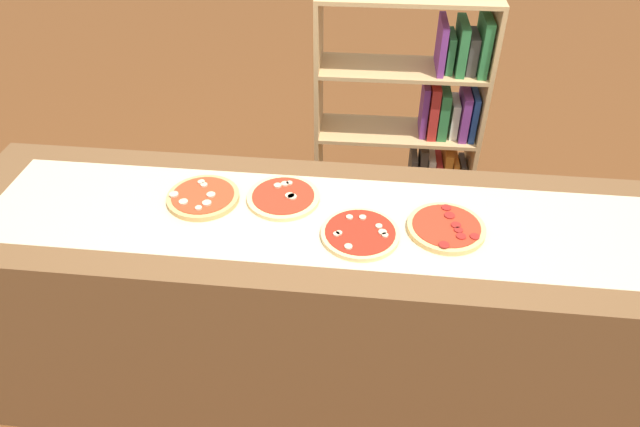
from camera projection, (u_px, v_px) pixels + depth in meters
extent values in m
plane|color=brown|center=(320.00, 382.00, 2.46)|extent=(12.00, 12.00, 0.00)
cube|color=brown|center=(320.00, 310.00, 2.18)|extent=(2.52, 0.68, 0.90)
cube|color=beige|center=(320.00, 218.00, 1.90)|extent=(2.23, 0.46, 0.00)
cylinder|color=tan|center=(203.00, 197.00, 1.97)|extent=(0.25, 0.25, 0.02)
cylinder|color=red|center=(203.00, 195.00, 1.96)|extent=(0.21, 0.21, 0.00)
cylinder|color=#C6B28E|center=(211.00, 195.00, 1.96)|extent=(0.03, 0.03, 0.01)
cylinder|color=#C6B28E|center=(207.00, 203.00, 1.92)|extent=(0.03, 0.03, 0.01)
cylinder|color=#C6B28E|center=(199.00, 208.00, 1.90)|extent=(0.02, 0.02, 0.01)
cylinder|color=#C6B28E|center=(183.00, 202.00, 1.93)|extent=(0.03, 0.03, 0.01)
cylinder|color=#C6B28E|center=(204.00, 185.00, 2.00)|extent=(0.02, 0.02, 0.01)
cylinder|color=#C6B28E|center=(201.00, 182.00, 2.02)|extent=(0.03, 0.03, 0.01)
cylinder|color=#C6B28E|center=(174.00, 194.00, 1.96)|extent=(0.03, 0.03, 0.01)
cylinder|color=#E5C17F|center=(283.00, 198.00, 1.97)|extent=(0.25, 0.25, 0.01)
cylinder|color=red|center=(283.00, 195.00, 1.97)|extent=(0.21, 0.21, 0.00)
cylinder|color=#C6B28E|center=(289.00, 183.00, 2.02)|extent=(0.02, 0.02, 0.01)
cylinder|color=#C6B28E|center=(278.00, 185.00, 2.01)|extent=(0.03, 0.03, 0.01)
cylinder|color=#C6B28E|center=(285.00, 184.00, 2.01)|extent=(0.03, 0.03, 0.01)
cylinder|color=#C6B28E|center=(292.00, 197.00, 1.95)|extent=(0.03, 0.03, 0.01)
cylinder|color=#C6B28E|center=(290.00, 196.00, 1.96)|extent=(0.03, 0.03, 0.01)
cylinder|color=#E5C17F|center=(360.00, 234.00, 1.82)|extent=(0.25, 0.25, 0.02)
cylinder|color=#AD2314|center=(360.00, 232.00, 1.82)|extent=(0.22, 0.22, 0.00)
cylinder|color=#C6B28E|center=(379.00, 226.00, 1.83)|extent=(0.02, 0.02, 0.01)
cylinder|color=#C6B28E|center=(348.00, 247.00, 1.75)|extent=(0.02, 0.02, 0.01)
cylinder|color=#C6B28E|center=(363.00, 217.00, 1.87)|extent=(0.02, 0.02, 0.01)
cylinder|color=#C6B28E|center=(385.00, 235.00, 1.80)|extent=(0.02, 0.02, 0.01)
cylinder|color=#C6B28E|center=(339.00, 233.00, 1.80)|extent=(0.02, 0.02, 0.01)
cylinder|color=#C6B28E|center=(383.00, 232.00, 1.81)|extent=(0.03, 0.03, 0.01)
cylinder|color=#C6B28E|center=(336.00, 234.00, 1.80)|extent=(0.02, 0.02, 0.01)
cylinder|color=#C6B28E|center=(350.00, 217.00, 1.87)|extent=(0.02, 0.02, 0.01)
cylinder|color=#DBB26B|center=(446.00, 228.00, 1.84)|extent=(0.25, 0.25, 0.02)
cylinder|color=red|center=(447.00, 225.00, 1.84)|extent=(0.22, 0.22, 0.00)
cylinder|color=maroon|center=(444.00, 245.00, 1.76)|extent=(0.03, 0.03, 0.00)
cylinder|color=maroon|center=(461.00, 236.00, 1.79)|extent=(0.03, 0.03, 0.00)
cylinder|color=maroon|center=(459.00, 230.00, 1.81)|extent=(0.03, 0.03, 0.00)
cylinder|color=maroon|center=(450.00, 215.00, 1.87)|extent=(0.03, 0.03, 0.00)
cylinder|color=maroon|center=(446.00, 208.00, 1.90)|extent=(0.03, 0.03, 0.00)
cylinder|color=maroon|center=(456.00, 225.00, 1.83)|extent=(0.03, 0.03, 0.00)
cylinder|color=maroon|center=(475.00, 236.00, 1.79)|extent=(0.03, 0.03, 0.00)
cube|color=tan|center=(475.00, 135.00, 2.78)|extent=(0.03, 0.27, 1.32)
cube|color=tan|center=(319.00, 128.00, 2.83)|extent=(0.03, 0.27, 1.32)
cube|color=tan|center=(387.00, 233.00, 3.21)|extent=(0.74, 0.28, 0.02)
cube|color=gold|center=(451.00, 218.00, 3.10)|extent=(0.04, 0.20, 0.24)
cube|color=#B22823|center=(441.00, 220.00, 3.12)|extent=(0.04, 0.17, 0.21)
cube|color=#47423D|center=(431.00, 220.00, 3.13)|extent=(0.05, 0.21, 0.20)
cube|color=tan|center=(391.00, 186.00, 3.01)|extent=(0.74, 0.28, 0.02)
cube|color=#47423D|center=(461.00, 174.00, 2.92)|extent=(0.03, 0.15, 0.17)
cube|color=orange|center=(453.00, 172.00, 2.92)|extent=(0.03, 0.19, 0.19)
cube|color=orange|center=(446.00, 167.00, 2.91)|extent=(0.04, 0.20, 0.24)
cube|color=#B22823|center=(437.00, 172.00, 2.93)|extent=(0.03, 0.21, 0.18)
cube|color=silver|center=(430.00, 171.00, 2.93)|extent=(0.04, 0.17, 0.19)
cube|color=#47423D|center=(422.00, 166.00, 2.91)|extent=(0.04, 0.15, 0.25)
cube|color=#47423D|center=(412.00, 169.00, 2.93)|extent=(0.03, 0.20, 0.20)
cube|color=tan|center=(396.00, 131.00, 2.80)|extent=(0.74, 0.28, 0.02)
cube|color=#234799|center=(472.00, 113.00, 2.71)|extent=(0.03, 0.21, 0.22)
cube|color=#753384|center=(463.00, 112.00, 2.71)|extent=(0.04, 0.21, 0.22)
cube|color=silver|center=(454.00, 116.00, 2.73)|extent=(0.04, 0.16, 0.17)
cube|color=#2D753D|center=(443.00, 111.00, 2.71)|extent=(0.05, 0.19, 0.23)
cube|color=#B22823|center=(433.00, 107.00, 2.71)|extent=(0.04, 0.19, 0.26)
cube|color=#753384|center=(424.00, 108.00, 2.71)|extent=(0.03, 0.16, 0.25)
cube|color=tan|center=(402.00, 69.00, 2.60)|extent=(0.74, 0.28, 0.02)
cube|color=#2D753D|center=(483.00, 43.00, 2.50)|extent=(0.04, 0.23, 0.24)
cube|color=#47423D|center=(471.00, 52.00, 2.52)|extent=(0.05, 0.17, 0.17)
cube|color=#2D753D|center=(461.00, 46.00, 2.51)|extent=(0.04, 0.22, 0.22)
cube|color=#2D753D|center=(450.00, 51.00, 2.53)|extent=(0.03, 0.16, 0.16)
cube|color=#753384|center=(441.00, 45.00, 2.52)|extent=(0.03, 0.22, 0.22)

